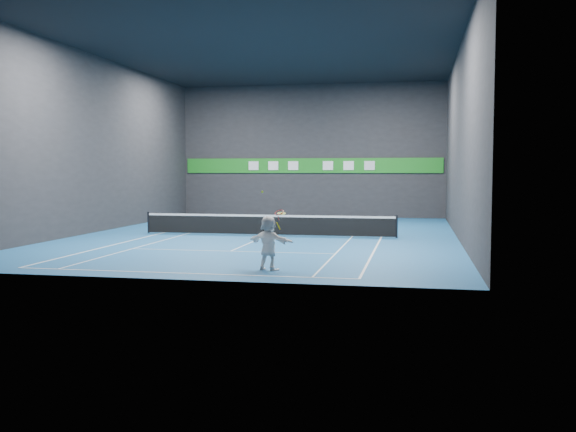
% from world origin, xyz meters
% --- Properties ---
extents(ground, '(26.00, 26.00, 0.00)m').
position_xyz_m(ground, '(0.00, 0.00, 0.00)').
color(ground, '#185288').
rests_on(ground, ground).
extents(ceiling, '(26.00, 26.00, 0.00)m').
position_xyz_m(ceiling, '(0.00, 0.00, 9.00)').
color(ceiling, black).
rests_on(ceiling, ground).
extents(wall_back, '(18.00, 0.10, 9.00)m').
position_xyz_m(wall_back, '(0.00, 13.00, 4.50)').
color(wall_back, '#252528').
rests_on(wall_back, ground).
extents(wall_front, '(18.00, 0.10, 9.00)m').
position_xyz_m(wall_front, '(0.00, -13.00, 4.50)').
color(wall_front, '#252528').
rests_on(wall_front, ground).
extents(wall_left, '(0.10, 26.00, 9.00)m').
position_xyz_m(wall_left, '(-9.00, 0.00, 4.50)').
color(wall_left, '#252528').
rests_on(wall_left, ground).
extents(wall_right, '(0.10, 26.00, 9.00)m').
position_xyz_m(wall_right, '(9.00, 0.00, 4.50)').
color(wall_right, '#252528').
rests_on(wall_right, ground).
extents(baseline_near, '(10.98, 0.08, 0.01)m').
position_xyz_m(baseline_near, '(0.00, -11.89, 0.00)').
color(baseline_near, white).
rests_on(baseline_near, ground).
extents(baseline_far, '(10.98, 0.08, 0.01)m').
position_xyz_m(baseline_far, '(0.00, 11.89, 0.00)').
color(baseline_far, white).
rests_on(baseline_far, ground).
extents(sideline_doubles_left, '(0.08, 23.78, 0.01)m').
position_xyz_m(sideline_doubles_left, '(-5.49, 0.00, 0.00)').
color(sideline_doubles_left, white).
rests_on(sideline_doubles_left, ground).
extents(sideline_doubles_right, '(0.08, 23.78, 0.01)m').
position_xyz_m(sideline_doubles_right, '(5.49, 0.00, 0.00)').
color(sideline_doubles_right, white).
rests_on(sideline_doubles_right, ground).
extents(sideline_singles_left, '(0.06, 23.78, 0.01)m').
position_xyz_m(sideline_singles_left, '(-4.11, 0.00, 0.00)').
color(sideline_singles_left, white).
rests_on(sideline_singles_left, ground).
extents(sideline_singles_right, '(0.06, 23.78, 0.01)m').
position_xyz_m(sideline_singles_right, '(4.11, 0.00, 0.00)').
color(sideline_singles_right, white).
rests_on(sideline_singles_right, ground).
extents(service_line_near, '(8.23, 0.06, 0.01)m').
position_xyz_m(service_line_near, '(0.00, -6.40, 0.00)').
color(service_line_near, white).
rests_on(service_line_near, ground).
extents(service_line_far, '(8.23, 0.06, 0.01)m').
position_xyz_m(service_line_far, '(0.00, 6.40, 0.00)').
color(service_line_far, white).
rests_on(service_line_far, ground).
extents(center_service_line, '(0.06, 12.80, 0.01)m').
position_xyz_m(center_service_line, '(0.00, 0.00, 0.00)').
color(center_service_line, white).
rests_on(center_service_line, ground).
extents(player, '(1.68, 1.06, 1.73)m').
position_xyz_m(player, '(2.53, -10.76, 0.86)').
color(player, white).
rests_on(player, ground).
extents(tennis_ball, '(0.07, 0.07, 0.07)m').
position_xyz_m(tennis_ball, '(2.30, -10.61, 2.47)').
color(tennis_ball, '#B3E125').
rests_on(tennis_ball, player).
extents(tennis_net, '(12.50, 0.10, 1.07)m').
position_xyz_m(tennis_net, '(0.00, 0.00, 0.54)').
color(tennis_net, black).
rests_on(tennis_net, ground).
extents(sponsor_banner, '(17.64, 0.11, 1.00)m').
position_xyz_m(sponsor_banner, '(0.00, 12.93, 3.50)').
color(sponsor_banner, '#1B801F').
rests_on(sponsor_banner, wall_back).
extents(tennis_racket, '(0.48, 0.39, 0.65)m').
position_xyz_m(tennis_racket, '(2.87, -10.71, 1.77)').
color(tennis_racket, '#AE1812').
rests_on(tennis_racket, player).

